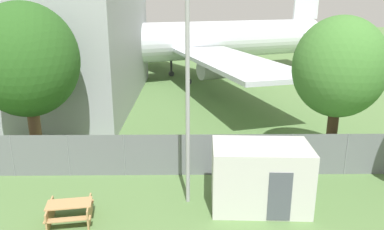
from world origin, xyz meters
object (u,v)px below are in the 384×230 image
Objects in this scene: tree_left_of_cabin at (339,68)px; tree_behind_benches at (26,61)px; picnic_bench_near_cabin at (70,210)px; portable_cabin at (260,176)px; airplane at (166,42)px.

tree_left_of_cabin is 0.92× the size of tree_behind_benches.
tree_behind_benches is at bearing 120.00° from picnic_bench_near_cabin.
picnic_bench_near_cabin is at bearing -60.00° from tree_behind_benches.
portable_cabin is 7.19m from picnic_bench_near_cabin.
tree_left_of_cabin is 14.67m from tree_behind_benches.
picnic_bench_near_cabin is 0.25× the size of tree_left_of_cabin.
airplane is 6.06× the size of tree_left_of_cabin.
tree_behind_benches is (-10.48, 4.85, 3.76)m from portable_cabin.
portable_cabin is at bearing 77.34° from airplane.
airplane is at bearing 113.70° from tree_left_of_cabin.
portable_cabin is at bearing 8.53° from picnic_bench_near_cabin.
tree_behind_benches is at bearing 50.13° from airplane.
airplane reaches higher than tree_behind_benches.
tree_behind_benches is (-14.64, 0.99, 0.21)m from tree_left_of_cabin.
portable_cabin is at bearing -24.83° from tree_behind_benches.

